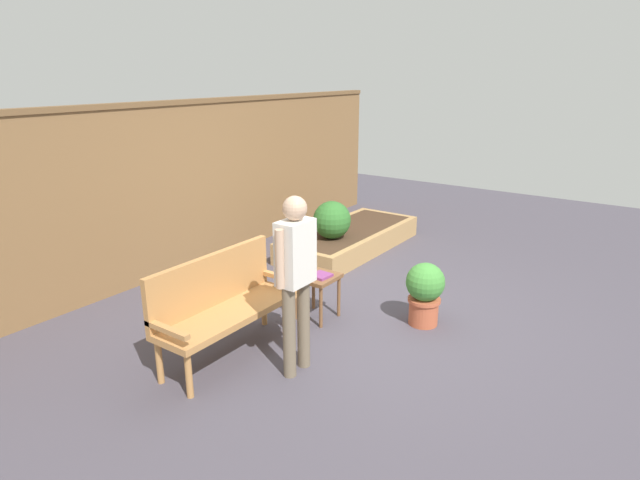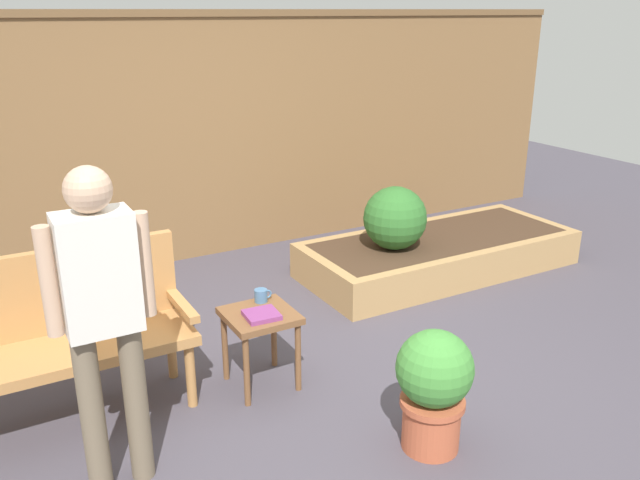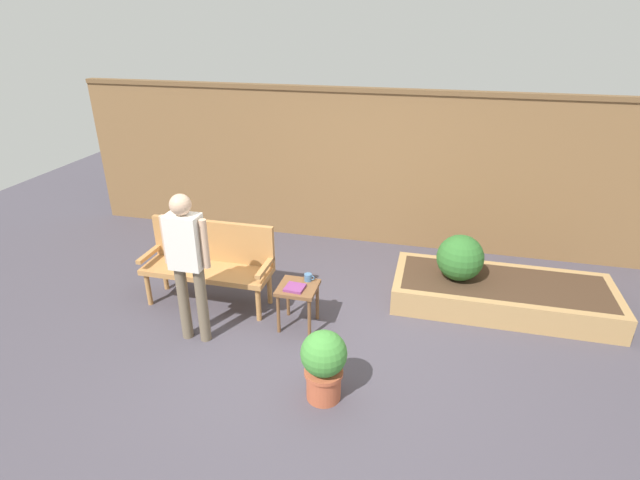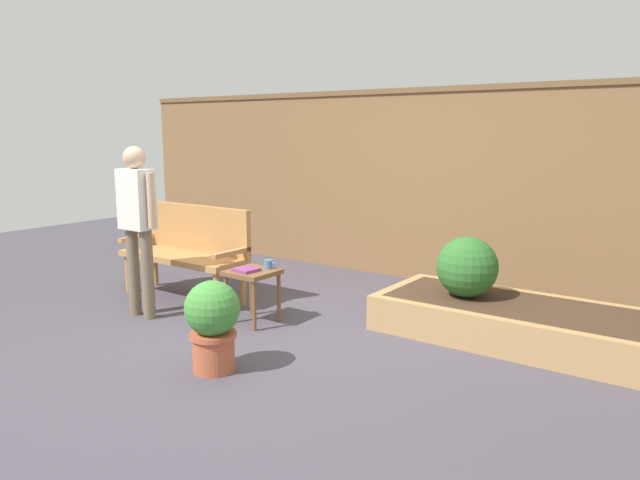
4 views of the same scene
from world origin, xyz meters
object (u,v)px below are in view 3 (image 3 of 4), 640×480
at_px(side_table, 298,293).
at_px(shrub_near_bench, 460,258).
at_px(book_on_table, 295,288).
at_px(person_by_bench, 187,257).
at_px(cup_on_table, 308,277).
at_px(potted_boxwood, 324,363).
at_px(garden_bench, 210,257).

xyz_separation_m(side_table, shrub_near_bench, (1.62, 0.91, 0.16)).
relative_size(book_on_table, person_by_bench, 0.12).
distance_m(cup_on_table, book_on_table, 0.22).
height_order(cup_on_table, book_on_table, cup_on_table).
height_order(shrub_near_bench, person_by_bench, person_by_bench).
bearing_deg(potted_boxwood, garden_bench, 142.28).
relative_size(potted_boxwood, person_by_bench, 0.42).
xyz_separation_m(garden_bench, person_by_bench, (0.15, -0.73, 0.39)).
bearing_deg(shrub_near_bench, side_table, -150.80).
distance_m(side_table, person_by_bench, 1.19).
relative_size(book_on_table, shrub_near_bench, 0.37).
height_order(garden_bench, potted_boxwood, garden_bench).
relative_size(side_table, person_by_bench, 0.31).
height_order(side_table, book_on_table, book_on_table).
distance_m(cup_on_table, shrub_near_bench, 1.73).
height_order(side_table, person_by_bench, person_by_bench).
bearing_deg(garden_bench, book_on_table, -16.69).
distance_m(garden_bench, cup_on_table, 1.19).
bearing_deg(cup_on_table, shrub_near_bench, 26.46).
bearing_deg(garden_bench, shrub_near_bench, 13.20).
xyz_separation_m(cup_on_table, potted_boxwood, (0.44, -1.12, -0.15)).
height_order(garden_bench, shrub_near_bench, garden_bench).
bearing_deg(shrub_near_bench, potted_boxwood, -120.46).
bearing_deg(potted_boxwood, side_table, 117.51).
relative_size(garden_bench, potted_boxwood, 2.18).
xyz_separation_m(side_table, person_by_bench, (-0.95, -0.46, 0.54)).
height_order(cup_on_table, shrub_near_bench, shrub_near_bench).
relative_size(side_table, shrub_near_bench, 0.93).
height_order(book_on_table, potted_boxwood, potted_boxwood).
bearing_deg(side_table, cup_on_table, 61.17).
relative_size(garden_bench, person_by_bench, 0.92).
xyz_separation_m(potted_boxwood, shrub_near_bench, (1.11, 1.89, 0.19)).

